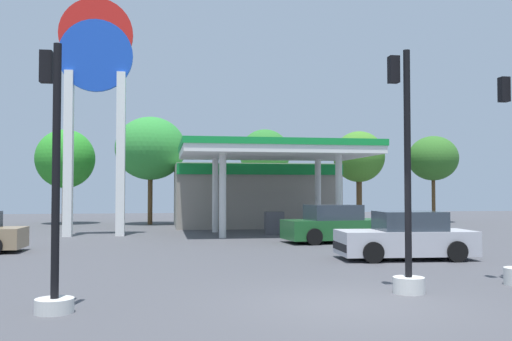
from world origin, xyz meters
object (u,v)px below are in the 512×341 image
object	(u,v)px
station_pole_sign	(95,87)
car_0	(336,225)
traffic_signal_1	(54,219)
tree_5	(433,158)
car_2	(406,238)
tree_2	(150,149)
tree_3	(265,154)
tree_1	(65,159)
tree_4	(359,157)
traffic_signal_2	(406,215)

from	to	relation	value
station_pole_sign	car_0	xyz separation A→B (m)	(10.23, -4.99, -6.33)
traffic_signal_1	tree_5	size ratio (longest dim) A/B	0.81
car_2	tree_2	bearing A→B (deg)	112.52
station_pole_sign	tree_3	xyz separation A→B (m)	(9.57, 7.85, -2.59)
tree_2	station_pole_sign	bearing A→B (deg)	-104.91
tree_1	tree_5	bearing A→B (deg)	-5.03
traffic_signal_1	tree_4	bearing A→B (deg)	60.61
car_2	traffic_signal_2	distance (m)	6.14
traffic_signal_2	tree_2	size ratio (longest dim) A/B	0.74
tree_2	car_2	bearing A→B (deg)	-67.48
car_0	traffic_signal_1	xyz separation A→B (m)	(-8.93, -12.25, 0.92)
traffic_signal_2	tree_4	size ratio (longest dim) A/B	0.82
station_pole_sign	tree_1	world-z (taller)	station_pole_sign
tree_3	traffic_signal_2	bearing A→B (deg)	-93.27
car_0	tree_3	world-z (taller)	tree_3
station_pole_sign	tree_4	distance (m)	19.28
traffic_signal_1	tree_1	distance (m)	28.13
tree_3	tree_5	bearing A→B (deg)	2.20
tree_3	station_pole_sign	bearing A→B (deg)	-140.61
tree_1	traffic_signal_2	bearing A→B (deg)	-67.35
tree_4	tree_2	bearing A→B (deg)	-177.11
tree_4	traffic_signal_2	bearing A→B (deg)	-107.59
station_pole_sign	tree_2	world-z (taller)	station_pole_sign
tree_4	traffic_signal_1	bearing A→B (deg)	-119.39
traffic_signal_2	tree_2	world-z (taller)	tree_2
tree_4	car_2	bearing A→B (deg)	-105.82
station_pole_sign	traffic_signal_2	xyz separation A→B (m)	(8.18, -16.45, -5.41)
car_2	tree_1	world-z (taller)	tree_1
station_pole_sign	car_2	xyz separation A→B (m)	(10.63, -10.90, -6.36)
traffic_signal_1	tree_2	world-z (taller)	tree_2
car_0	car_2	size ratio (longest dim) A/B	1.06
tree_4	tree_5	xyz separation A→B (m)	(4.75, -1.39, -0.13)
car_2	tree_3	distance (m)	19.16
tree_1	tree_4	distance (m)	19.52
traffic_signal_2	tree_5	bearing A→B (deg)	62.22
traffic_signal_1	tree_1	world-z (taller)	tree_1
traffic_signal_2	tree_1	size ratio (longest dim) A/B	0.83
tree_2	tree_3	distance (m)	7.27
car_0	traffic_signal_2	world-z (taller)	traffic_signal_2
station_pole_sign	tree_5	bearing A→B (deg)	21.37
tree_1	station_pole_sign	bearing A→B (deg)	-73.78
tree_3	tree_4	distance (m)	7.14
traffic_signal_2	tree_4	xyz separation A→B (m)	(8.29, 26.13, 2.82)
traffic_signal_2	tree_2	xyz separation A→B (m)	(-5.79, 25.42, 3.19)
tree_2	tree_3	bearing A→B (deg)	-8.91
car_0	tree_5	world-z (taller)	tree_5
tree_1	tree_5	world-z (taller)	tree_1
station_pole_sign	traffic_signal_2	bearing A→B (deg)	-63.56
tree_1	tree_2	world-z (taller)	tree_2
traffic_signal_1	car_0	bearing A→B (deg)	53.91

